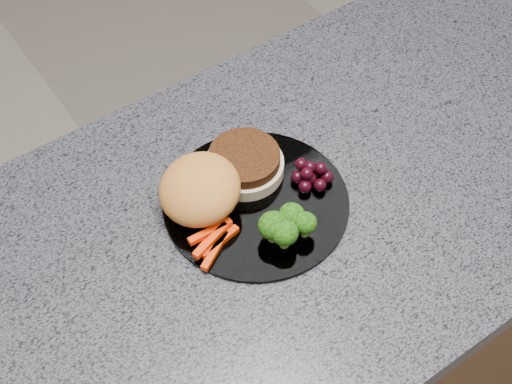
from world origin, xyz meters
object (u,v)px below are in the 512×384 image
Objects in this scene: island_cabinet at (304,336)px; burger at (216,182)px; grape_bunch at (311,174)px; plate at (256,202)px.

burger reaches higher than island_cabinet.
island_cabinet is at bearing -55.23° from grape_bunch.
plate is 4.60× the size of grape_bunch.
grape_bunch reaches higher than island_cabinet.
plate is (-0.09, 0.03, 0.47)m from island_cabinet.
burger is (-0.13, 0.07, 0.50)m from island_cabinet.
plate is at bearing -65.26° from burger.
grape_bunch is (0.12, -0.06, -0.01)m from burger.
burger reaches higher than plate.
island_cabinet is 5.33× the size of burger.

